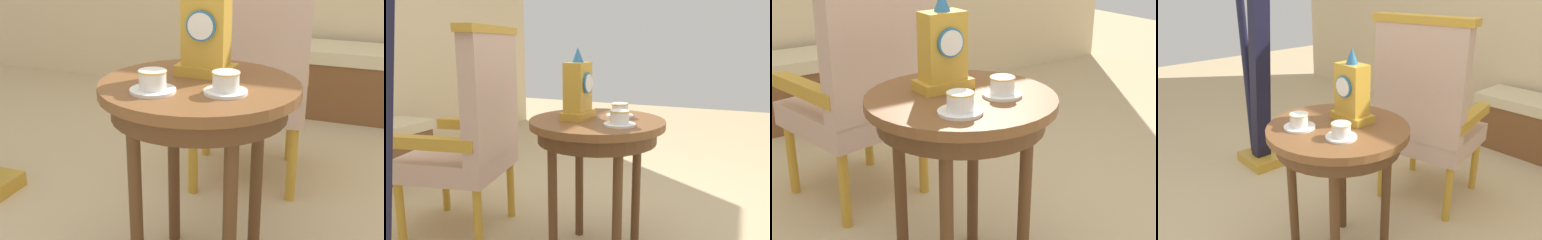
{
  "view_description": "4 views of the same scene",
  "coord_description": "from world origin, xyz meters",
  "views": [
    {
      "loc": [
        0.65,
        -1.49,
        1.17
      ],
      "look_at": [
        0.05,
        0.08,
        0.55
      ],
      "focal_mm": 50.25,
      "sensor_mm": 36.0,
      "label": 1
    },
    {
      "loc": [
        -1.57,
        -0.58,
        1.04
      ],
      "look_at": [
        -0.01,
        0.1,
        0.71
      ],
      "focal_mm": 35.67,
      "sensor_mm": 36.0,
      "label": 2
    },
    {
      "loc": [
        -0.85,
        -1.39,
        1.26
      ],
      "look_at": [
        0.13,
        0.09,
        0.59
      ],
      "focal_mm": 51.01,
      "sensor_mm": 36.0,
      "label": 3
    },
    {
      "loc": [
        1.28,
        -0.97,
        1.32
      ],
      "look_at": [
        0.05,
        0.14,
        0.69
      ],
      "focal_mm": 35.24,
      "sensor_mm": 36.0,
      "label": 4
    }
  ],
  "objects": [
    {
      "name": "side_table",
      "position": [
        0.09,
        0.04,
        0.61
      ],
      "size": [
        0.64,
        0.64,
        0.7
      ],
      "color": "brown",
      "rests_on": "ground"
    },
    {
      "name": "teacup_left",
      "position": [
        -0.01,
        -0.1,
        0.73
      ],
      "size": [
        0.14,
        0.14,
        0.07
      ],
      "color": "white",
      "rests_on": "side_table"
    },
    {
      "name": "teacup_right",
      "position": [
        0.2,
        -0.04,
        0.73
      ],
      "size": [
        0.13,
        0.13,
        0.07
      ],
      "color": "white",
      "rests_on": "side_table"
    },
    {
      "name": "mantel_clock",
      "position": [
        0.08,
        0.13,
        0.83
      ],
      "size": [
        0.19,
        0.11,
        0.34
      ],
      "color": "gold",
      "rests_on": "side_table"
    },
    {
      "name": "armchair",
      "position": [
        0.05,
        0.74,
        0.59
      ],
      "size": [
        0.64,
        0.63,
        1.14
      ],
      "color": "#CCA893",
      "rests_on": "ground"
    }
  ]
}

